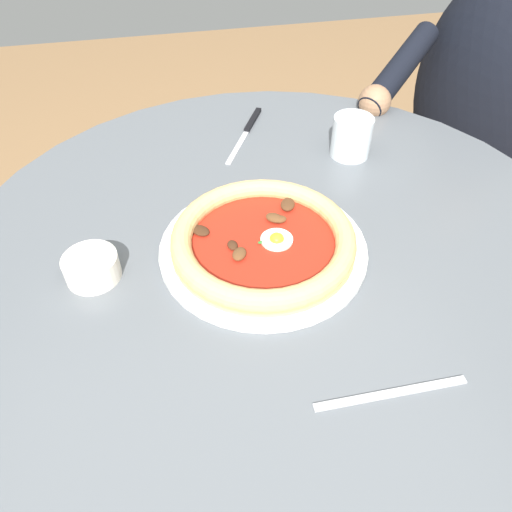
% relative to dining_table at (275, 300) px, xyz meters
% --- Properties ---
extents(ground_plane, '(6.00, 6.00, 0.02)m').
position_rel_dining_table_xyz_m(ground_plane, '(0.00, 0.00, -0.62)').
color(ground_plane, olive).
extents(dining_table, '(1.02, 1.02, 0.75)m').
position_rel_dining_table_xyz_m(dining_table, '(0.00, 0.00, 0.00)').
color(dining_table, '#565B60').
rests_on(dining_table, ground).
extents(pizza_on_plate, '(0.31, 0.31, 0.04)m').
position_rel_dining_table_xyz_m(pizza_on_plate, '(-0.03, -0.02, 0.16)').
color(pizza_on_plate, white).
rests_on(pizza_on_plate, dining_table).
extents(water_glass, '(0.07, 0.07, 0.08)m').
position_rel_dining_table_xyz_m(water_glass, '(0.19, 0.21, 0.18)').
color(water_glass, silver).
rests_on(water_glass, dining_table).
extents(steak_knife, '(0.11, 0.19, 0.01)m').
position_rel_dining_table_xyz_m(steak_knife, '(0.02, 0.34, 0.15)').
color(steak_knife, silver).
rests_on(steak_knife, dining_table).
extents(ramekin_capers, '(0.08, 0.08, 0.04)m').
position_rel_dining_table_xyz_m(ramekin_capers, '(-0.28, -0.02, 0.16)').
color(ramekin_capers, white).
rests_on(ramekin_capers, dining_table).
extents(fork_utensil, '(0.19, 0.01, 0.00)m').
position_rel_dining_table_xyz_m(fork_utensil, '(0.07, -0.29, 0.15)').
color(fork_utensil, '#BCBCC1').
rests_on(fork_utensil, dining_table).
extents(diner_person, '(0.58, 0.44, 1.20)m').
position_rel_dining_table_xyz_m(diner_person, '(0.63, 0.43, -0.07)').
color(diner_person, '#282833').
rests_on(diner_person, ground).
extents(cafe_chair_diner, '(0.57, 0.57, 0.86)m').
position_rel_dining_table_xyz_m(cafe_chair_diner, '(0.75, 0.51, -0.09)').
color(cafe_chair_diner, beige).
rests_on(cafe_chair_diner, ground).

